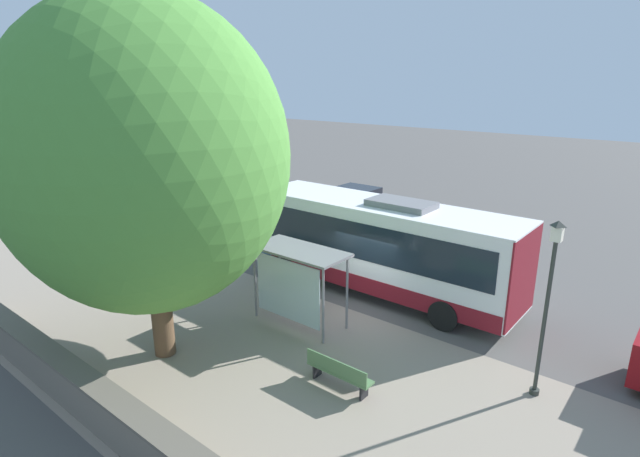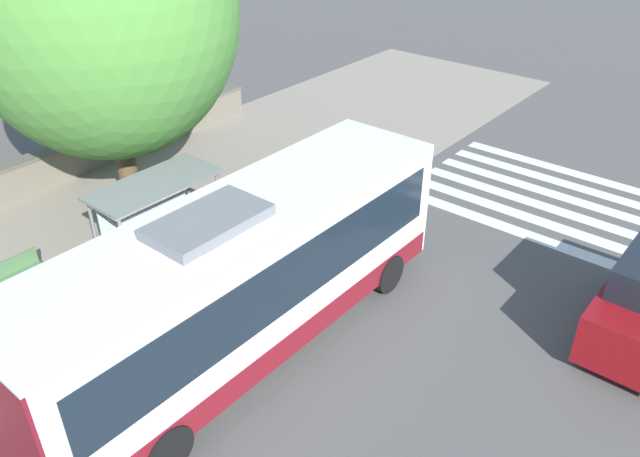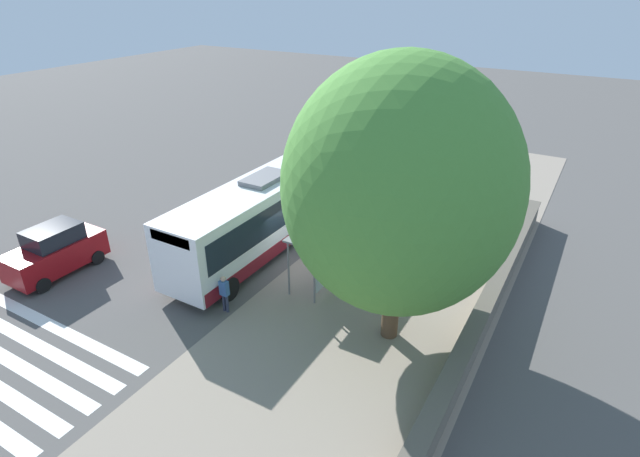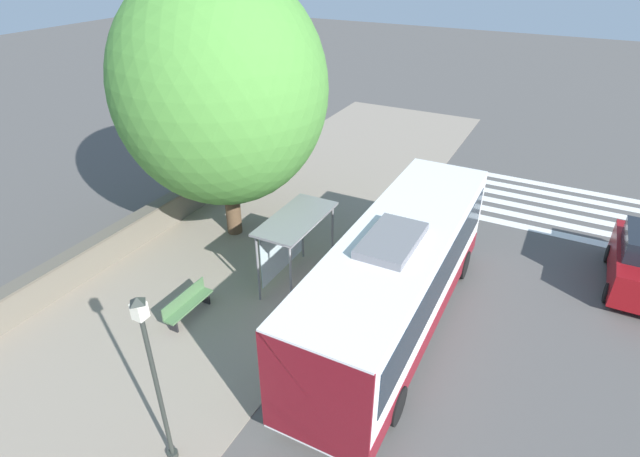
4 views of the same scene
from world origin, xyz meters
name	(u,v)px [view 4 (image 4 of 4)]	position (x,y,z in m)	size (l,w,h in m)	color
ground_plane	(333,311)	(0.00, 0.00, 0.00)	(120.00, 120.00, 0.00)	#514F4C
sidewalk_plaza	(219,274)	(-4.50, 0.00, 0.01)	(9.00, 44.00, 0.02)	gray
crosswalk_stripes	(540,205)	(5.00, 10.88, 0.00)	(9.00, 5.25, 0.01)	silver
stone_wall	(132,233)	(-8.55, 0.00, 0.59)	(0.60, 20.00, 1.16)	#6B6356
bus	(397,277)	(1.94, 0.19, 1.88)	(2.72, 10.31, 3.64)	white
bus_shelter	(293,229)	(-1.93, 0.89, 2.08)	(1.50, 3.19, 2.55)	slate
pedestrian	(394,226)	(0.32, 4.52, 0.92)	(0.34, 0.22, 1.59)	#2D3347
bench	(187,304)	(-3.91, -2.29, 0.48)	(0.40, 1.89, 0.88)	#4C7247
street_lamp_near	(154,371)	(-0.97, -6.31, 2.72)	(0.28, 0.28, 4.61)	#2D332D
shade_tree	(221,89)	(-5.72, 2.67, 5.77)	(7.50, 7.50, 9.90)	brown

